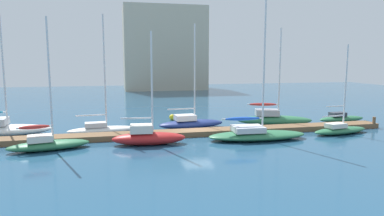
{
  "coord_description": "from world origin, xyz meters",
  "views": [
    {
      "loc": [
        -6.57,
        -27.17,
        6.13
      ],
      "look_at": [
        0.0,
        2.0,
        2.0
      ],
      "focal_mm": 32.05,
      "sensor_mm": 36.0,
      "label": 1
    }
  ],
  "objects": [
    {
      "name": "sailboat_8",
      "position": [
        15.67,
        2.82,
        0.46
      ],
      "size": [
        5.19,
        1.64,
        7.76
      ],
      "rotation": [
        0.0,
        0.0,
        0.06
      ],
      "color": "#2D7047",
      "rests_on": "ground_plane"
    },
    {
      "name": "dock_pier",
      "position": [
        0.0,
        0.0,
        0.22
      ],
      "size": [
        33.76,
        1.74,
        0.43
      ],
      "primitive_type": "cube",
      "color": "brown",
      "rests_on": "ground_plane"
    },
    {
      "name": "sailboat_1",
      "position": [
        -11.24,
        -2.45,
        0.53
      ],
      "size": [
        5.62,
        2.7,
        9.07
      ],
      "rotation": [
        0.0,
        0.0,
        0.2
      ],
      "color": "#2D7047",
      "rests_on": "ground_plane"
    },
    {
      "name": "dock_piling_far_end",
      "position": [
        16.48,
        -0.72,
        0.52
      ],
      "size": [
        0.28,
        0.28,
        1.04
      ],
      "primitive_type": "cylinder",
      "color": "brown",
      "rests_on": "ground_plane"
    },
    {
      "name": "sailboat_3",
      "position": [
        -4.31,
        -2.41,
        0.61
      ],
      "size": [
        5.51,
        2.07,
        8.23
      ],
      "rotation": [
        0.0,
        0.0,
        -0.07
      ],
      "color": "#B21E1E",
      "rests_on": "ground_plane"
    },
    {
      "name": "sailboat_5",
      "position": [
        4.09,
        -2.67,
        0.5
      ],
      "size": [
        7.94,
        2.94,
        10.98
      ],
      "rotation": [
        0.0,
        0.0,
        -0.05
      ],
      "color": "#2D7047",
      "rests_on": "ground_plane"
    },
    {
      "name": "harbor_building_distant",
      "position": [
        4.01,
        47.77,
        8.69
      ],
      "size": [
        17.17,
        11.43,
        17.38
      ],
      "primitive_type": "cube",
      "color": "#BCB299",
      "rests_on": "ground_plane"
    },
    {
      "name": "mooring_buoy_yellow",
      "position": [
        -0.86,
        7.61,
        0.31
      ],
      "size": [
        0.61,
        0.61,
        0.61
      ],
      "primitive_type": "sphere",
      "color": "yellow",
      "rests_on": "ground_plane"
    },
    {
      "name": "sailboat_4",
      "position": [
        0.11,
        3.02,
        0.53
      ],
      "size": [
        6.26,
        2.51,
        9.4
      ],
      "rotation": [
        0.0,
        0.0,
        0.09
      ],
      "color": "navy",
      "rests_on": "ground_plane"
    },
    {
      "name": "sailboat_0",
      "position": [
        -15.8,
        3.19,
        0.61
      ],
      "size": [
        7.67,
        2.7,
        9.8
      ],
      "rotation": [
        0.0,
        0.0,
        0.03
      ],
      "color": "white",
      "rests_on": "ground_plane"
    },
    {
      "name": "sailboat_2",
      "position": [
        -7.75,
        2.5,
        0.49
      ],
      "size": [
        6.02,
        2.07,
        9.95
      ],
      "rotation": [
        0.0,
        0.0,
        0.09
      ],
      "color": "white",
      "rests_on": "ground_plane"
    },
    {
      "name": "sailboat_7",
      "position": [
        11.85,
        -2.26,
        0.44
      ],
      "size": [
        5.55,
        2.28,
        7.45
      ],
      "rotation": [
        0.0,
        0.0,
        0.16
      ],
      "color": "#2D7047",
      "rests_on": "ground_plane"
    },
    {
      "name": "ground_plane",
      "position": [
        0.0,
        0.0,
        0.0
      ],
      "size": [
        120.0,
        120.0,
        0.0
      ],
      "primitive_type": "plane",
      "color": "navy"
    },
    {
      "name": "sailboat_6",
      "position": [
        8.19,
        2.78,
        0.63
      ],
      "size": [
        7.4,
        3.62,
        9.15
      ],
      "rotation": [
        0.0,
        0.0,
        -0.25
      ],
      "color": "#2D7047",
      "rests_on": "ground_plane"
    }
  ]
}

